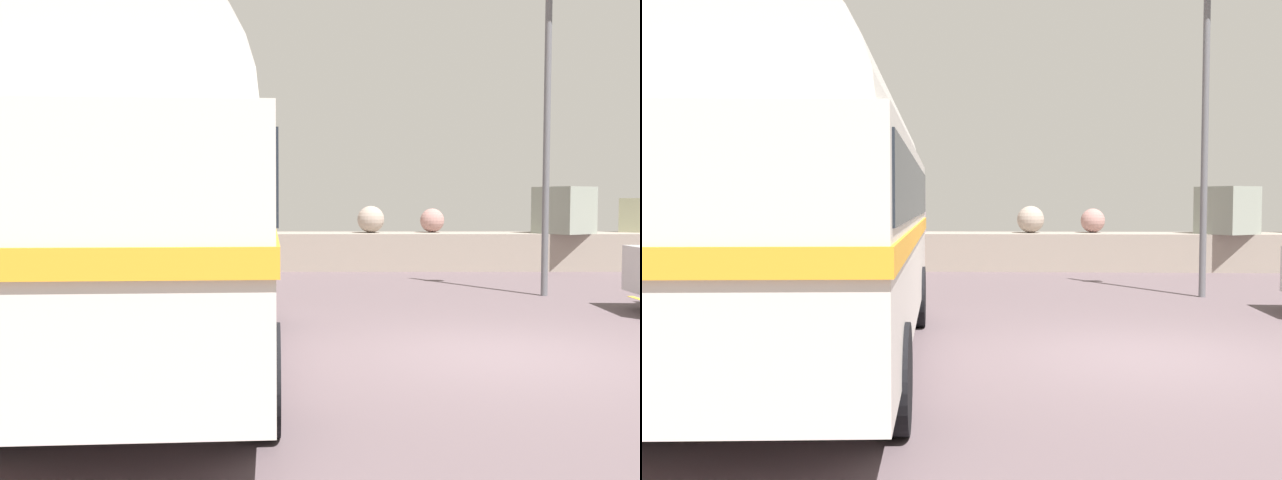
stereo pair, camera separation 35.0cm
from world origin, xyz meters
TOP-DOWN VIEW (x-y plane):
  - ground at (0.00, 0.00)m, footprint 32.00×26.00m
  - breakwater at (-0.12, 11.82)m, footprint 31.36×2.67m
  - vintage_coach at (-4.11, -0.61)m, footprint 3.04×8.74m
  - lamp_post at (2.46, 5.75)m, footprint 0.74×0.67m

SIDE VIEW (x-z plane):
  - ground at x=0.00m, z-range 0.00..0.02m
  - breakwater at x=-0.12m, z-range -0.46..1.99m
  - vintage_coach at x=-4.11m, z-range 0.20..3.90m
  - lamp_post at x=2.46m, z-range 0.41..7.43m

